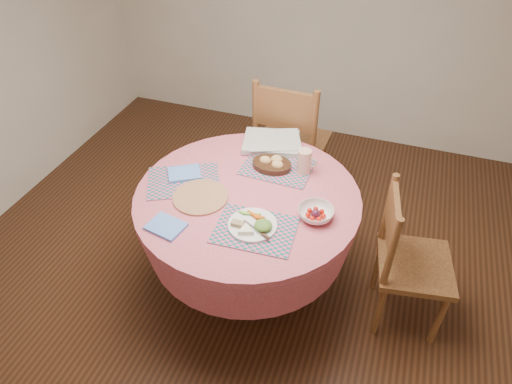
% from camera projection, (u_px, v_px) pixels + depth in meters
% --- Properties ---
extents(ground, '(4.00, 4.00, 0.00)m').
position_uv_depth(ground, '(249.00, 283.00, 2.96)').
color(ground, '#331C0F').
rests_on(ground, ground).
extents(room_envelope, '(4.01, 4.01, 2.71)m').
position_uv_depth(room_envelope, '(245.00, 14.00, 1.87)').
color(room_envelope, silver).
rests_on(room_envelope, ground).
extents(dining_table, '(1.24, 1.24, 0.75)m').
position_uv_depth(dining_table, '(248.00, 220.00, 2.61)').
color(dining_table, '#D26272').
rests_on(dining_table, ground).
extents(chair_right, '(0.46, 0.48, 0.90)m').
position_uv_depth(chair_right, '(407.00, 259.00, 2.50)').
color(chair_right, brown).
rests_on(chair_right, ground).
extents(chair_back, '(0.50, 0.48, 1.06)m').
position_uv_depth(chair_back, '(290.00, 142.00, 3.25)').
color(chair_back, brown).
rests_on(chair_back, ground).
extents(placemat_front, '(0.42, 0.32, 0.01)m').
position_uv_depth(placemat_front, '(255.00, 230.00, 2.27)').
color(placemat_front, '#115F61').
rests_on(placemat_front, dining_table).
extents(placemat_left, '(0.49, 0.45, 0.01)m').
position_uv_depth(placemat_left, '(184.00, 181.00, 2.57)').
color(placemat_left, '#115F61').
rests_on(placemat_left, dining_table).
extents(placemat_back, '(0.41, 0.31, 0.01)m').
position_uv_depth(placemat_back, '(278.00, 167.00, 2.67)').
color(placemat_back, '#115F61').
rests_on(placemat_back, dining_table).
extents(wicker_trivet, '(0.30, 0.30, 0.01)m').
position_uv_depth(wicker_trivet, '(200.00, 197.00, 2.46)').
color(wicker_trivet, brown).
rests_on(wicker_trivet, dining_table).
extents(napkin_near, '(0.20, 0.17, 0.01)m').
position_uv_depth(napkin_near, '(166.00, 226.00, 2.28)').
color(napkin_near, '#5989E6').
rests_on(napkin_near, dining_table).
extents(napkin_far, '(0.23, 0.21, 0.01)m').
position_uv_depth(napkin_far, '(184.00, 173.00, 2.61)').
color(napkin_far, '#5989E6').
rests_on(napkin_far, placemat_left).
extents(dinner_plate, '(0.25, 0.25, 0.05)m').
position_uv_depth(dinner_plate, '(254.00, 225.00, 2.27)').
color(dinner_plate, white).
rests_on(dinner_plate, placemat_front).
extents(bread_bowl, '(0.23, 0.23, 0.08)m').
position_uv_depth(bread_bowl, '(272.00, 164.00, 2.65)').
color(bread_bowl, black).
rests_on(bread_bowl, placemat_back).
extents(latte_mug, '(0.12, 0.08, 0.14)m').
position_uv_depth(latte_mug, '(305.00, 161.00, 2.59)').
color(latte_mug, beige).
rests_on(latte_mug, placemat_back).
extents(fruit_bowl, '(0.19, 0.19, 0.06)m').
position_uv_depth(fruit_bowl, '(316.00, 213.00, 2.32)').
color(fruit_bowl, white).
rests_on(fruit_bowl, dining_table).
extents(newspaper_stack, '(0.41, 0.35, 0.04)m').
position_uv_depth(newspaper_stack, '(272.00, 142.00, 2.84)').
color(newspaper_stack, silver).
rests_on(newspaper_stack, dining_table).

